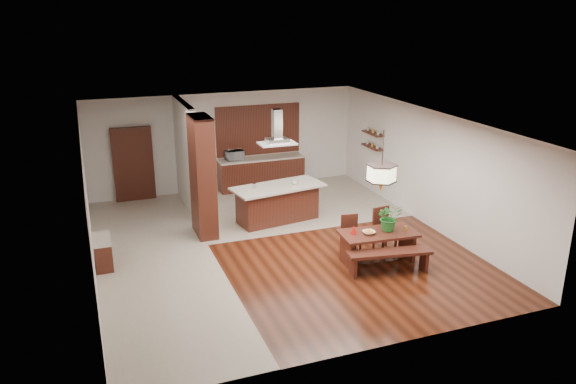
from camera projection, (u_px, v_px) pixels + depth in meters
name	position (u px, v px, depth m)	size (l,w,h in m)	color
room_shell	(275.00, 159.00, 12.40)	(9.00, 9.04, 2.92)	#331309
tile_hallway	(156.00, 262.00, 12.14)	(2.50, 9.00, 0.01)	#B0A592
tile_kitchen	(289.00, 204.00, 15.69)	(5.50, 4.00, 0.01)	#B0A592
soffit_band	(275.00, 122.00, 12.14)	(8.00, 9.00, 0.02)	#371B0D
partition_pier	(203.00, 177.00, 13.20)	(0.45, 1.00, 2.90)	black
partition_stub	(186.00, 156.00, 15.07)	(0.18, 2.40, 2.90)	silver
hallway_console	(103.00, 252.00, 11.87)	(0.37, 0.88, 0.63)	black
hallway_doorway	(133.00, 164.00, 15.74)	(1.10, 0.20, 2.10)	black
rear_counter	(261.00, 173.00, 16.97)	(2.60, 0.62, 0.95)	black
kitchen_window	(258.00, 130.00, 16.80)	(2.60, 0.08, 1.50)	#A37431
shelf_lower	(372.00, 147.00, 16.21)	(0.26, 0.90, 0.04)	black
shelf_upper	(373.00, 133.00, 16.08)	(0.26, 0.90, 0.04)	black
dining_table	(378.00, 240.00, 12.04)	(1.69, 0.94, 0.68)	black
dining_bench	(389.00, 262.00, 11.58)	(1.76, 0.38, 0.49)	black
dining_chair_left	(351.00, 236.00, 12.41)	(0.39, 0.39, 0.89)	black
dining_chair_right	(385.00, 230.00, 12.60)	(0.43, 0.43, 0.98)	black
pendant_lantern	(382.00, 161.00, 11.49)	(0.64, 0.64, 1.31)	#FDF6C2
foliage_plant	(389.00, 217.00, 11.99)	(0.54, 0.47, 0.60)	#226825
fruit_bowl	(369.00, 232.00, 11.89)	(0.26, 0.26, 0.06)	#B8AFA1
napkin_cone	(353.00, 229.00, 11.87)	(0.13, 0.13, 0.20)	#B00E0C
gold_ornament	(405.00, 229.00, 12.03)	(0.08, 0.08, 0.11)	gold
kitchen_island	(278.00, 203.00, 14.32)	(2.46, 1.37, 0.96)	black
range_hood	(277.00, 127.00, 13.70)	(0.90, 0.55, 0.87)	silver
island_cup	(295.00, 183.00, 14.23)	(0.13, 0.13, 0.11)	white
microwave	(234.00, 155.00, 16.53)	(0.51, 0.34, 0.28)	#AFB1B6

